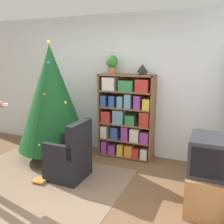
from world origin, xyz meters
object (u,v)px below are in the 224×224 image
object	(u,v)px
christmas_tree	(52,98)
potted_plant	(112,63)
table_lamp	(143,69)
bookshelf	(127,117)
television	(209,155)
armchair	(70,158)

from	to	relation	value
christmas_tree	potted_plant	world-z (taller)	christmas_tree
table_lamp	christmas_tree	bearing A→B (deg)	-159.48
bookshelf	potted_plant	bearing A→B (deg)	177.87
television	armchair	size ratio (longest dim) A/B	0.62
armchair	potted_plant	bearing A→B (deg)	169.71
bookshelf	armchair	distance (m)	1.32
armchair	table_lamp	world-z (taller)	table_lamp
potted_plant	christmas_tree	bearing A→B (deg)	-148.91
potted_plant	television	bearing A→B (deg)	-34.01
bookshelf	armchair	world-z (taller)	bookshelf
bookshelf	table_lamp	bearing A→B (deg)	2.31
armchair	christmas_tree	bearing A→B (deg)	-128.85
christmas_tree	bookshelf	bearing A→B (deg)	24.16
television	armchair	world-z (taller)	television
armchair	table_lamp	distance (m)	1.92
christmas_tree	potted_plant	xyz separation A→B (m)	(0.93, 0.56, 0.60)
armchair	table_lamp	bearing A→B (deg)	146.13
bookshelf	christmas_tree	xyz separation A→B (m)	(-1.22, -0.55, 0.37)
bookshelf	potted_plant	size ratio (longest dim) A/B	4.69
television	potted_plant	world-z (taller)	potted_plant
television	christmas_tree	xyz separation A→B (m)	(-2.67, 0.62, 0.42)
television	potted_plant	distance (m)	2.34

